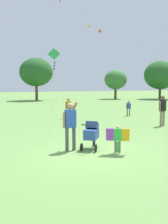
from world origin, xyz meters
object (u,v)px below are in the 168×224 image
(stroller, at_px, (91,133))
(person_red_shirt, at_px, (68,107))
(person_sitting_far, at_px, (163,108))
(person_couple_left, at_px, (129,107))
(person_adult_flyer, at_px, (70,122))
(kite_green_novelty, at_px, (54,56))
(child_with_butterfly_kite, at_px, (118,136))

(stroller, relative_size, person_red_shirt, 0.78)
(person_sitting_far, height_order, person_couple_left, person_sitting_far)
(person_adult_flyer, relative_size, person_couple_left, 1.62)
(person_red_shirt, height_order, person_sitting_far, person_sitting_far)
(person_adult_flyer, bearing_deg, kite_green_novelty, 79.65)
(kite_green_novelty, relative_size, person_sitting_far, 2.84)
(child_with_butterfly_kite, distance_m, stroller, 1.06)
(person_couple_left, bearing_deg, child_with_butterfly_kite, -121.13)
(person_sitting_far, distance_m, person_couple_left, 4.65)
(kite_green_novelty, xyz_separation_m, person_red_shirt, (0.65, -1.22, -3.45))
(stroller, height_order, person_couple_left, person_couple_left)
(person_red_shirt, height_order, person_couple_left, person_red_shirt)
(person_adult_flyer, xyz_separation_m, stroller, (0.79, -0.04, -0.42))
(stroller, bearing_deg, person_sitting_far, 31.99)
(person_adult_flyer, xyz_separation_m, kite_green_novelty, (1.75, 9.59, 3.22))
(stroller, xyz_separation_m, person_couple_left, (6.05, 8.12, 0.04))
(kite_green_novelty, distance_m, person_sitting_far, 8.35)
(person_sitting_far, bearing_deg, person_red_shirt, 129.12)
(stroller, distance_m, person_red_shirt, 8.57)
(person_red_shirt, xyz_separation_m, person_sitting_far, (4.00, -4.91, 0.21))
(person_red_shirt, bearing_deg, stroller, -100.83)
(person_couple_left, bearing_deg, kite_green_novelty, 163.43)
(child_with_butterfly_kite, height_order, kite_green_novelty, kite_green_novelty)
(person_red_shirt, bearing_deg, child_with_butterfly_kite, -96.05)
(person_red_shirt, bearing_deg, person_adult_flyer, -105.97)
(child_with_butterfly_kite, height_order, stroller, stroller)
(stroller, relative_size, person_couple_left, 0.96)
(child_with_butterfly_kite, bearing_deg, stroller, 126.08)
(person_adult_flyer, xyz_separation_m, person_couple_left, (6.84, 8.08, -0.38))
(stroller, xyz_separation_m, person_red_shirt, (1.61, 8.42, 0.19))
(person_red_shirt, relative_size, person_sitting_far, 0.79)
(kite_green_novelty, xyz_separation_m, person_sitting_far, (4.64, -6.13, -3.24))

